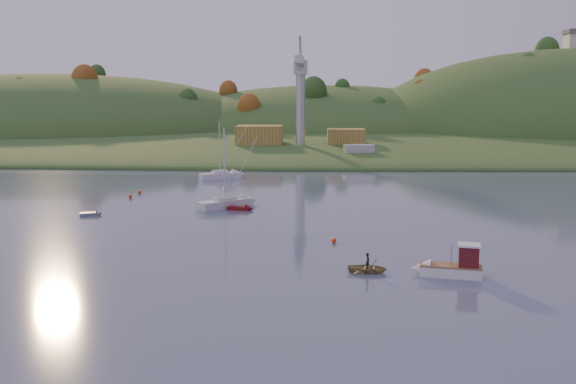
{
  "coord_description": "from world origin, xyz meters",
  "views": [
    {
      "loc": [
        5.17,
        -32.2,
        14.82
      ],
      "look_at": [
        2.36,
        37.6,
        4.1
      ],
      "focal_mm": 40.0,
      "sensor_mm": 36.0,
      "label": 1
    }
  ],
  "objects_px": {
    "sailboat_near": "(225,203)",
    "grey_dinghy": "(94,214)",
    "canoe": "(368,268)",
    "sailboat_far": "(220,175)",
    "fishing_boat": "(446,266)",
    "red_tender": "(244,208)"
  },
  "relations": [
    {
      "from": "sailboat_far",
      "to": "grey_dinghy",
      "type": "height_order",
      "value": "sailboat_far"
    },
    {
      "from": "sailboat_far",
      "to": "grey_dinghy",
      "type": "xyz_separation_m",
      "value": [
        -10.5,
        -35.25,
        -0.47
      ]
    },
    {
      "from": "sailboat_near",
      "to": "canoe",
      "type": "height_order",
      "value": "sailboat_near"
    },
    {
      "from": "fishing_boat",
      "to": "sailboat_near",
      "type": "height_order",
      "value": "sailboat_near"
    },
    {
      "from": "fishing_boat",
      "to": "grey_dinghy",
      "type": "distance_m",
      "value": 45.43
    },
    {
      "from": "sailboat_far",
      "to": "grey_dinghy",
      "type": "relative_size",
      "value": 3.53
    },
    {
      "from": "canoe",
      "to": "red_tender",
      "type": "distance_m",
      "value": 31.56
    },
    {
      "from": "sailboat_far",
      "to": "canoe",
      "type": "height_order",
      "value": "sailboat_far"
    },
    {
      "from": "sailboat_near",
      "to": "canoe",
      "type": "relative_size",
      "value": 3.16
    },
    {
      "from": "red_tender",
      "to": "grey_dinghy",
      "type": "relative_size",
      "value": 1.24
    },
    {
      "from": "canoe",
      "to": "grey_dinghy",
      "type": "relative_size",
      "value": 1.17
    },
    {
      "from": "fishing_boat",
      "to": "red_tender",
      "type": "xyz_separation_m",
      "value": [
        -19.88,
        29.34,
        -0.58
      ]
    },
    {
      "from": "fishing_boat",
      "to": "canoe",
      "type": "height_order",
      "value": "fishing_boat"
    },
    {
      "from": "canoe",
      "to": "grey_dinghy",
      "type": "bearing_deg",
      "value": 57.95
    },
    {
      "from": "sailboat_near",
      "to": "grey_dinghy",
      "type": "xyz_separation_m",
      "value": [
        -15.43,
        -6.03,
        -0.49
      ]
    },
    {
      "from": "fishing_boat",
      "to": "sailboat_far",
      "type": "bearing_deg",
      "value": -53.61
    },
    {
      "from": "sailboat_near",
      "to": "grey_dinghy",
      "type": "height_order",
      "value": "sailboat_near"
    },
    {
      "from": "sailboat_near",
      "to": "grey_dinghy",
      "type": "distance_m",
      "value": 16.57
    },
    {
      "from": "red_tender",
      "to": "fishing_boat",
      "type": "bearing_deg",
      "value": -45.86
    },
    {
      "from": "grey_dinghy",
      "to": "fishing_boat",
      "type": "bearing_deg",
      "value": -52.69
    },
    {
      "from": "sailboat_far",
      "to": "fishing_boat",
      "type": "bearing_deg",
      "value": -94.17
    },
    {
      "from": "canoe",
      "to": "grey_dinghy",
      "type": "height_order",
      "value": "grey_dinghy"
    }
  ]
}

